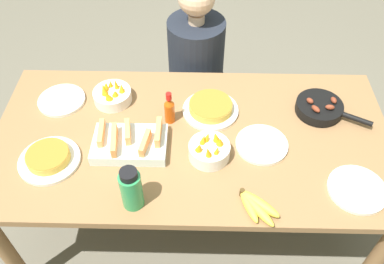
# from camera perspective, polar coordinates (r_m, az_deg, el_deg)

# --- Properties ---
(ground_plane) EXTENTS (14.00, 14.00, 0.00)m
(ground_plane) POSITION_cam_1_polar(r_m,az_deg,el_deg) (2.42, 0.00, -12.09)
(ground_plane) COLOR #666051
(dining_table) EXTENTS (1.80, 0.90, 0.72)m
(dining_table) POSITION_cam_1_polar(r_m,az_deg,el_deg) (1.90, 0.00, -2.38)
(dining_table) COLOR olive
(dining_table) RESTS_ON ground_plane
(banana_bunch) EXTENTS (0.17, 0.18, 0.04)m
(banana_bunch) POSITION_cam_1_polar(r_m,az_deg,el_deg) (1.61, 8.95, -10.17)
(banana_bunch) COLOR gold
(banana_bunch) RESTS_ON dining_table
(melon_tray) EXTENTS (0.32, 0.21, 0.10)m
(melon_tray) POSITION_cam_1_polar(r_m,az_deg,el_deg) (1.78, -8.70, -1.51)
(melon_tray) COLOR silver
(melon_tray) RESTS_ON dining_table
(skillet) EXTENTS (0.33, 0.23, 0.08)m
(skillet) POSITION_cam_1_polar(r_m,az_deg,el_deg) (2.01, 17.53, 3.23)
(skillet) COLOR black
(skillet) RESTS_ON dining_table
(frittata_plate_center) EXTENTS (0.26, 0.26, 0.05)m
(frittata_plate_center) POSITION_cam_1_polar(r_m,az_deg,el_deg) (1.82, -19.47, -3.49)
(frittata_plate_center) COLOR silver
(frittata_plate_center) RESTS_ON dining_table
(frittata_plate_side) EXTENTS (0.27, 0.27, 0.06)m
(frittata_plate_side) POSITION_cam_1_polar(r_m,az_deg,el_deg) (1.92, 2.62, 3.40)
(frittata_plate_side) COLOR silver
(frittata_plate_side) RESTS_ON dining_table
(empty_plate_near_front) EXTENTS (0.23, 0.23, 0.02)m
(empty_plate_near_front) POSITION_cam_1_polar(r_m,az_deg,el_deg) (2.08, -17.83, 4.26)
(empty_plate_near_front) COLOR silver
(empty_plate_near_front) RESTS_ON dining_table
(empty_plate_far_left) EXTENTS (0.24, 0.24, 0.02)m
(empty_plate_far_left) POSITION_cam_1_polar(r_m,az_deg,el_deg) (1.77, 22.16, -7.46)
(empty_plate_far_left) COLOR silver
(empty_plate_far_left) RESTS_ON dining_table
(empty_plate_far_right) EXTENTS (0.23, 0.23, 0.02)m
(empty_plate_far_right) POSITION_cam_1_polar(r_m,az_deg,el_deg) (1.81, 9.76, -1.73)
(empty_plate_far_right) COLOR silver
(empty_plate_far_right) RESTS_ON dining_table
(fruit_bowl_mango) EXTENTS (0.18, 0.18, 0.11)m
(fruit_bowl_mango) POSITION_cam_1_polar(r_m,az_deg,el_deg) (2.01, -11.12, 5.11)
(fruit_bowl_mango) COLOR silver
(fruit_bowl_mango) RESTS_ON dining_table
(fruit_bowl_citrus) EXTENTS (0.18, 0.18, 0.12)m
(fruit_bowl_citrus) POSITION_cam_1_polar(r_m,az_deg,el_deg) (1.73, 2.45, -2.53)
(fruit_bowl_citrus) COLOR silver
(fruit_bowl_citrus) RESTS_ON dining_table
(water_bottle) EXTENTS (0.08, 0.08, 0.20)m
(water_bottle) POSITION_cam_1_polar(r_m,az_deg,el_deg) (1.56, -8.53, -7.88)
(water_bottle) COLOR #2D9351
(water_bottle) RESTS_ON dining_table
(hot_sauce_bottle) EXTENTS (0.05, 0.05, 0.17)m
(hot_sauce_bottle) POSITION_cam_1_polar(r_m,az_deg,el_deg) (1.85, -3.19, 3.22)
(hot_sauce_bottle) COLOR #C64C0F
(hot_sauce_bottle) RESTS_ON dining_table
(person_figure) EXTENTS (0.35, 0.35, 1.13)m
(person_figure) POSITION_cam_1_polar(r_m,az_deg,el_deg) (2.48, 0.54, 6.87)
(person_figure) COLOR black
(person_figure) RESTS_ON ground_plane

